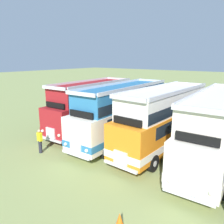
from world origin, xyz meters
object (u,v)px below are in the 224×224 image
object	(u,v)px
bus_second_in_row	(124,111)
bus_third_in_row	(164,118)
cone_mid_row	(120,220)
marshal_person	(40,141)
bus_fourth_in_row	(217,126)
bus_first_in_row	(93,105)

from	to	relation	value
bus_second_in_row	bus_third_in_row	world-z (taller)	same
cone_mid_row	marshal_person	world-z (taller)	marshal_person
bus_third_in_row	marshal_person	distance (m)	8.94
bus_third_in_row	bus_fourth_in_row	size ratio (longest dim) A/B	0.90
marshal_person	bus_first_in_row	bearing A→B (deg)	95.32
bus_third_in_row	bus_fourth_in_row	distance (m)	3.51
bus_first_in_row	bus_second_in_row	world-z (taller)	same
bus_fourth_in_row	cone_mid_row	size ratio (longest dim) A/B	18.32
bus_first_in_row	bus_third_in_row	bearing A→B (deg)	-1.27
bus_fourth_in_row	bus_third_in_row	bearing A→B (deg)	-177.94
bus_second_in_row	bus_third_in_row	distance (m)	3.53
bus_second_in_row	cone_mid_row	world-z (taller)	bus_second_in_row
bus_third_in_row	marshal_person	size ratio (longest dim) A/B	5.90
bus_second_in_row	bus_third_in_row	xyz separation A→B (m)	(3.53, -0.04, -0.01)
bus_fourth_in_row	marshal_person	world-z (taller)	bus_fourth_in_row
bus_second_in_row	marshal_person	distance (m)	6.87
bus_fourth_in_row	bus_first_in_row	bearing A→B (deg)	179.84
bus_second_in_row	marshal_person	xyz separation A→B (m)	(-2.95, -6.02, -1.47)
bus_second_in_row	marshal_person	world-z (taller)	bus_second_in_row
bus_third_in_row	bus_first_in_row	bearing A→B (deg)	178.73
bus_first_in_row	marshal_person	world-z (taller)	bus_first_in_row
bus_second_in_row	cone_mid_row	bearing A→B (deg)	-56.23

